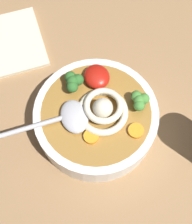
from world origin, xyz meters
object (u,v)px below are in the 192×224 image
(folded_napkin, at_px, (12,42))
(soup_bowl, at_px, (96,119))
(soup_spoon, at_px, (66,119))
(noodle_pile, at_px, (103,109))

(folded_napkin, bearing_deg, soup_bowl, -158.67)
(soup_bowl, xyz_separation_m, folded_napkin, (0.23, 0.09, -0.03))
(soup_spoon, height_order, folded_napkin, soup_spoon)
(noodle_pile, height_order, folded_napkin, noodle_pile)
(soup_bowl, relative_size, soup_spoon, 1.20)
(soup_spoon, relative_size, folded_napkin, 1.15)
(soup_spoon, bearing_deg, folded_napkin, -75.50)
(soup_bowl, distance_m, noodle_pile, 0.04)
(noodle_pile, bearing_deg, soup_spoon, 82.11)
(soup_bowl, distance_m, soup_spoon, 0.06)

